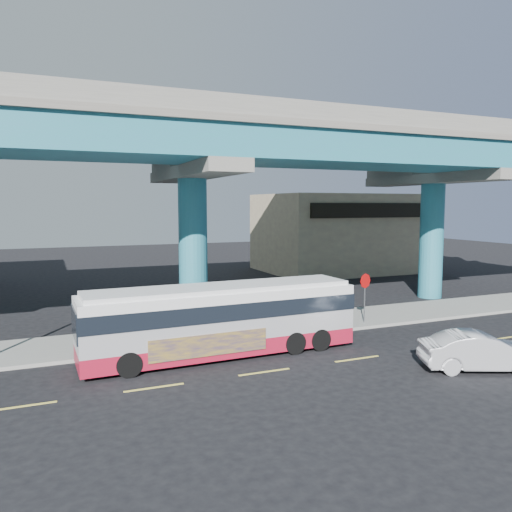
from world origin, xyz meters
name	(u,v)px	position (x,y,z in m)	size (l,w,h in m)	color
ground	(261,370)	(0.00, 0.00, 0.00)	(120.00, 120.00, 0.00)	black
sidewalk	(214,333)	(0.00, 5.50, 0.07)	(70.00, 4.00, 0.15)	gray
lane_markings	(264,372)	(0.00, -0.30, 0.01)	(58.00, 0.12, 0.01)	#D8C64C
viaduct	(191,145)	(0.00, 9.11, 9.14)	(52.00, 12.40, 11.70)	teal
building_beige	(341,233)	(18.00, 22.98, 3.51)	(14.00, 10.23, 7.00)	tan
transit_bus	(222,317)	(-0.75, 2.22, 1.56)	(11.21, 2.70, 2.86)	maroon
sedan	(480,352)	(7.38, -3.17, 0.70)	(4.48, 3.05, 1.40)	#B4B4B9
stop_sign	(365,287)	(7.48, 4.18, 1.94)	(0.73, 0.24, 2.50)	gray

